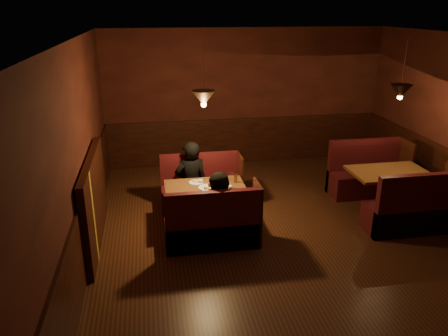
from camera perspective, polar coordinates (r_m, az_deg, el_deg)
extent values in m
cube|color=#351A0E|center=(6.82, 9.05, -8.87)|extent=(6.00, 7.00, 0.01)
cube|color=black|center=(5.98, 10.65, 16.27)|extent=(6.00, 7.00, 0.01)
cube|color=black|center=(9.52, 2.81, 9.15)|extent=(6.00, 0.01, 2.90)
cube|color=black|center=(5.98, -18.53, 1.27)|extent=(0.01, 7.00, 2.90)
cube|color=black|center=(9.72, 2.75, 3.63)|extent=(6.00, 0.04, 1.00)
cube|color=black|center=(6.33, -17.35, -6.86)|extent=(0.04, 7.00, 1.00)
cube|color=black|center=(6.62, -16.58, -4.11)|extent=(0.10, 2.20, 1.30)
cube|color=gold|center=(6.12, -16.61, -6.20)|extent=(0.01, 0.12, 1.30)
cylinder|color=#333333|center=(6.34, -2.74, 12.66)|extent=(0.01, 0.01, 0.80)
cone|color=black|center=(6.40, -2.68, 9.11)|extent=(0.34, 0.34, 0.22)
sphere|color=#FFBF72|center=(6.42, -2.67, 8.32)|extent=(0.08, 0.08, 0.08)
cylinder|color=#333333|center=(7.38, 22.50, 12.28)|extent=(0.01, 0.01, 0.80)
cone|color=black|center=(7.44, 22.08, 9.25)|extent=(0.34, 0.34, 0.22)
sphere|color=#FFBF72|center=(7.46, 21.99, 8.57)|extent=(0.08, 0.08, 0.08)
cube|color=#503016|center=(6.82, -2.49, -2.56)|extent=(1.24, 0.76, 0.04)
cylinder|color=black|center=(6.95, -2.45, -5.09)|extent=(0.12, 0.12, 0.62)
cylinder|color=black|center=(7.09, -2.41, -7.23)|extent=(0.50, 0.50, 0.04)
cylinder|color=silver|center=(6.73, -2.30, -2.58)|extent=(0.25, 0.25, 0.02)
cube|color=black|center=(6.75, -1.75, -2.29)|extent=(0.08, 0.07, 0.03)
ellipsoid|color=silver|center=(6.66, -2.39, -2.53)|extent=(0.06, 0.06, 0.05)
cube|color=tan|center=(6.63, -1.79, -2.73)|extent=(0.07, 0.05, 0.03)
cylinder|color=silver|center=(6.68, -1.94, -2.65)|extent=(0.08, 0.09, 0.01)
cylinder|color=silver|center=(6.94, -3.68, -1.90)|extent=(0.23, 0.23, 0.01)
ellipsoid|color=beige|center=(6.93, -3.11, -1.65)|extent=(0.09, 0.09, 0.05)
cube|color=silver|center=(6.93, -3.59, -1.84)|extent=(0.16, 0.10, 0.00)
cylinder|color=white|center=(6.82, -0.59, -1.97)|extent=(0.05, 0.05, 0.07)
cylinder|color=white|center=(7.01, 0.92, -1.10)|extent=(0.07, 0.07, 0.13)
cylinder|color=white|center=(6.70, 1.45, -2.16)|extent=(0.07, 0.07, 0.13)
cylinder|color=#47230F|center=(6.92, 1.54, -1.35)|extent=(0.05, 0.05, 0.14)
cylinder|color=#47230F|center=(6.88, 1.55, -0.56)|extent=(0.02, 0.02, 0.06)
ellipsoid|color=white|center=(6.74, 0.82, -2.43)|extent=(0.10, 0.10, 0.04)
cube|color=black|center=(7.58, -3.07, -3.78)|extent=(1.33, 0.49, 0.40)
cube|color=black|center=(7.65, -3.29, -1.38)|extent=(1.33, 0.11, 0.93)
cube|color=black|center=(7.58, 2.03, -1.58)|extent=(0.04, 0.49, 0.93)
cube|color=black|center=(6.44, -1.67, -8.42)|extent=(1.33, 0.49, 0.40)
cube|color=black|center=(6.14, -1.44, -7.08)|extent=(1.33, 0.11, 0.93)
cube|color=black|center=(6.43, 4.38, -5.81)|extent=(0.04, 0.49, 0.93)
cube|color=#503016|center=(7.78, 20.78, -0.54)|extent=(1.28, 0.82, 0.05)
cylinder|color=black|center=(7.91, 20.45, -2.98)|extent=(0.13, 0.13, 0.67)
cylinder|color=black|center=(8.03, 20.18, -5.06)|extent=(0.54, 0.54, 0.04)
cube|color=black|center=(8.51, 18.09, -1.92)|extent=(1.37, 0.53, 0.43)
cube|color=black|center=(8.58, 17.68, 0.37)|extent=(1.37, 0.12, 1.01)
cube|color=black|center=(8.76, 22.39, 0.18)|extent=(0.04, 0.53, 1.01)
cube|color=black|center=(7.42, 22.95, -5.90)|extent=(1.37, 0.53, 0.43)
cube|color=black|center=(7.16, 24.12, -4.52)|extent=(1.37, 0.12, 1.01)
imported|color=black|center=(7.38, -4.35, 0.31)|extent=(0.60, 0.43, 1.55)
imported|color=black|center=(6.21, -0.32, -4.06)|extent=(0.87, 0.78, 1.46)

